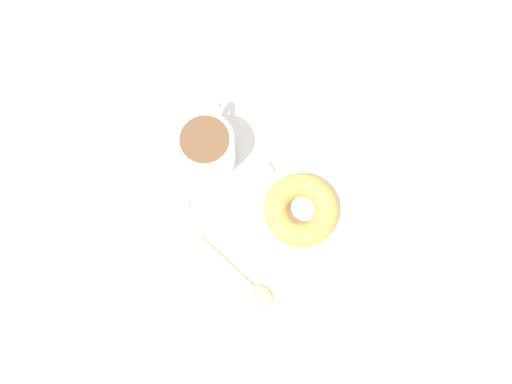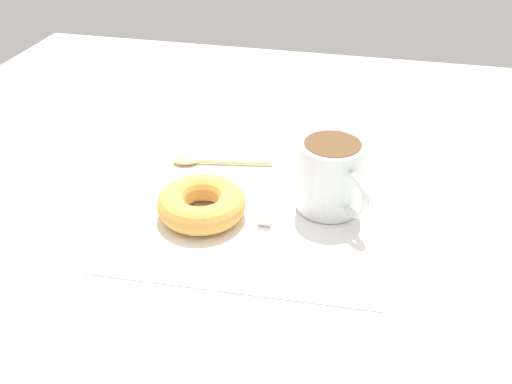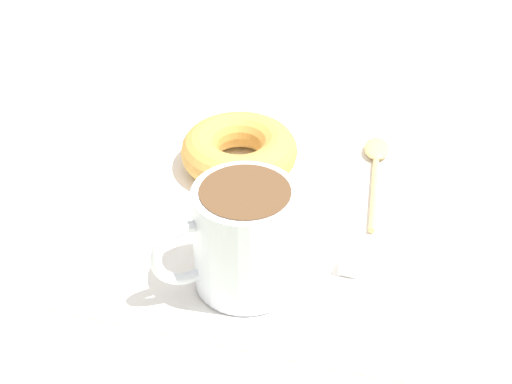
{
  "view_description": "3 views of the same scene",
  "coord_description": "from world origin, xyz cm",
  "px_view_note": "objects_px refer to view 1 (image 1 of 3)",
  "views": [
    {
      "loc": [
        -12.13,
        -12.89,
        82.21
      ],
      "look_at": [
        -1.54,
        1.03,
        2.3
      ],
      "focal_mm": 40.0,
      "sensor_mm": 36.0,
      "label": 1
    },
    {
      "loc": [
        56.08,
        14.35,
        40.79
      ],
      "look_at": [
        -1.54,
        1.03,
        2.3
      ],
      "focal_mm": 40.0,
      "sensor_mm": 36.0,
      "label": 2
    },
    {
      "loc": [
        -19.74,
        56.88,
        46.42
      ],
      "look_at": [
        -1.54,
        1.03,
        2.3
      ],
      "focal_mm": 60.0,
      "sensor_mm": 36.0,
      "label": 3
    }
  ],
  "objects_px": {
    "coffee_cup": "(207,147)",
    "sugar_cube_extra": "(182,205)",
    "spoon": "(251,285)",
    "donut": "(301,210)",
    "sugar_cube": "(265,171)"
  },
  "relations": [
    {
      "from": "spoon",
      "to": "sugar_cube",
      "type": "height_order",
      "value": "sugar_cube"
    },
    {
      "from": "spoon",
      "to": "sugar_cube_extra",
      "type": "xyz_separation_m",
      "value": [
        -0.01,
        0.15,
        0.0
      ]
    },
    {
      "from": "donut",
      "to": "sugar_cube_extra",
      "type": "height_order",
      "value": "donut"
    },
    {
      "from": "coffee_cup",
      "to": "donut",
      "type": "distance_m",
      "value": 0.16
    },
    {
      "from": "coffee_cup",
      "to": "sugar_cube_extra",
      "type": "height_order",
      "value": "coffee_cup"
    },
    {
      "from": "sugar_cube_extra",
      "to": "coffee_cup",
      "type": "bearing_deg",
      "value": 26.2
    },
    {
      "from": "coffee_cup",
      "to": "sugar_cube_extra",
      "type": "relative_size",
      "value": 6.87
    },
    {
      "from": "coffee_cup",
      "to": "donut",
      "type": "xyz_separation_m",
      "value": [
        0.05,
        -0.15,
        -0.03
      ]
    },
    {
      "from": "sugar_cube_extra",
      "to": "sugar_cube",
      "type": "bearing_deg",
      "value": -14.45
    },
    {
      "from": "spoon",
      "to": "sugar_cube_extra",
      "type": "distance_m",
      "value": 0.15
    },
    {
      "from": "coffee_cup",
      "to": "sugar_cube",
      "type": "relative_size",
      "value": 5.9
    },
    {
      "from": "spoon",
      "to": "sugar_cube",
      "type": "relative_size",
      "value": 8.51
    },
    {
      "from": "sugar_cube_extra",
      "to": "spoon",
      "type": "bearing_deg",
      "value": -86.32
    },
    {
      "from": "donut",
      "to": "sugar_cube",
      "type": "height_order",
      "value": "donut"
    },
    {
      "from": "donut",
      "to": "sugar_cube",
      "type": "distance_m",
      "value": 0.08
    }
  ]
}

